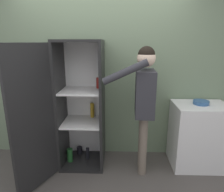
# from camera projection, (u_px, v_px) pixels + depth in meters

# --- Properties ---
(ground_plane) EXTENTS (12.00, 12.00, 0.00)m
(ground_plane) POSITION_uv_depth(u_px,v_px,m) (96.00, 192.00, 2.44)
(ground_plane) COLOR #4C4742
(wall_back) EXTENTS (7.00, 0.06, 2.55)m
(wall_back) POSITION_uv_depth(u_px,v_px,m) (102.00, 76.00, 3.05)
(wall_back) COLOR gray
(wall_back) RESTS_ON ground_plane
(refrigerator) EXTENTS (0.94, 1.13, 1.81)m
(refrigerator) POSITION_uv_depth(u_px,v_px,m) (72.00, 108.00, 2.75)
(refrigerator) COLOR black
(refrigerator) RESTS_ON ground_plane
(person) EXTENTS (0.67, 0.56, 1.73)m
(person) POSITION_uv_depth(u_px,v_px,m) (144.00, 95.00, 2.59)
(person) COLOR #726656
(person) RESTS_ON ground_plane
(counter) EXTENTS (0.75, 0.56, 0.93)m
(counter) POSITION_uv_depth(u_px,v_px,m) (199.00, 135.00, 2.89)
(counter) COLOR white
(counter) RESTS_ON ground_plane
(bowl) EXTENTS (0.21, 0.21, 0.05)m
(bowl) POSITION_uv_depth(u_px,v_px,m) (201.00, 102.00, 2.79)
(bowl) COLOR #335B8E
(bowl) RESTS_ON counter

